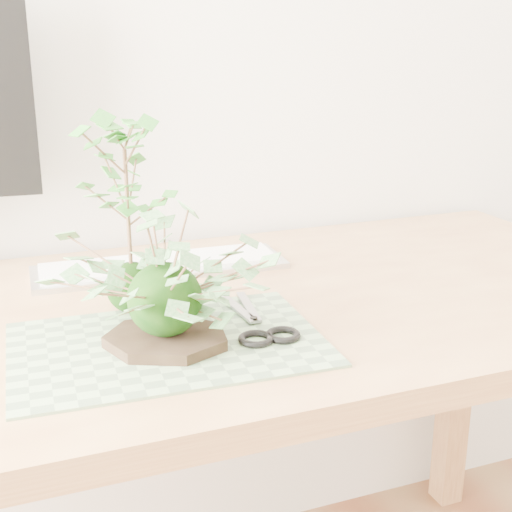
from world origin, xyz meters
name	(u,v)px	position (x,y,z in m)	size (l,w,h in m)	color
desk	(192,359)	(-0.07, 1.23, 0.65)	(1.60, 0.70, 0.74)	tan
cutting_mat	(168,344)	(-0.14, 1.10, 0.74)	(0.41, 0.28, 0.00)	#567052
stone_dish	(167,339)	(-0.14, 1.10, 0.75)	(0.17, 0.17, 0.01)	black
ivy_kokedama	(163,266)	(-0.14, 1.10, 0.86)	(0.28, 0.28, 0.20)	black
maple_kokedama	(125,163)	(-0.16, 1.24, 0.97)	(0.21, 0.21, 0.32)	black
keyboard	(160,266)	(-0.07, 1.42, 0.75)	(0.45, 0.15, 0.02)	#B4B4B4
scissors	(264,330)	(-0.01, 1.09, 0.75)	(0.09, 0.20, 0.01)	gray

